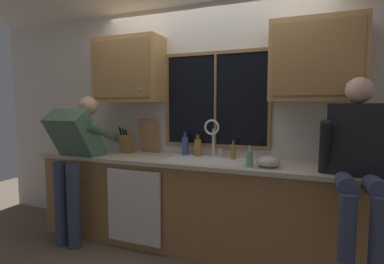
# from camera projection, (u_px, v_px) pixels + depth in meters

# --- Properties ---
(back_wall) EXTENTS (5.95, 0.12, 2.55)m
(back_wall) POSITION_uv_depth(u_px,v_px,m) (211.00, 123.00, 3.28)
(back_wall) COLOR silver
(back_wall) RESTS_ON floor
(window_glass) EXTENTS (1.10, 0.02, 0.95)m
(window_glass) POSITION_uv_depth(u_px,v_px,m) (216.00, 100.00, 3.17)
(window_glass) COLOR black
(window_frame_top) EXTENTS (1.17, 0.02, 0.04)m
(window_frame_top) POSITION_uv_depth(u_px,v_px,m) (216.00, 53.00, 3.12)
(window_frame_top) COLOR olive
(window_frame_bottom) EXTENTS (1.17, 0.02, 0.04)m
(window_frame_bottom) POSITION_uv_depth(u_px,v_px,m) (215.00, 146.00, 3.20)
(window_frame_bottom) COLOR olive
(window_frame_left) EXTENTS (0.04, 0.02, 0.95)m
(window_frame_left) POSITION_uv_depth(u_px,v_px,m) (167.00, 100.00, 3.37)
(window_frame_left) COLOR olive
(window_frame_right) EXTENTS (0.03, 0.02, 0.95)m
(window_frame_right) POSITION_uv_depth(u_px,v_px,m) (270.00, 99.00, 2.95)
(window_frame_right) COLOR olive
(window_mullion_center) EXTENTS (0.02, 0.02, 0.95)m
(window_mullion_center) POSITION_uv_depth(u_px,v_px,m) (215.00, 100.00, 3.16)
(window_mullion_center) COLOR olive
(lower_cabinet_run) EXTENTS (3.55, 0.58, 0.88)m
(lower_cabinet_run) POSITION_uv_depth(u_px,v_px,m) (200.00, 206.00, 3.03)
(lower_cabinet_run) COLOR #A07744
(lower_cabinet_run) RESTS_ON floor
(countertop) EXTENTS (3.61, 0.62, 0.04)m
(countertop) POSITION_uv_depth(u_px,v_px,m) (199.00, 162.00, 2.97)
(countertop) COLOR beige
(countertop) RESTS_ON lower_cabinet_run
(dishwasher_front) EXTENTS (0.60, 0.02, 0.74)m
(dishwasher_front) POSITION_uv_depth(u_px,v_px,m) (134.00, 207.00, 2.95)
(dishwasher_front) COLOR white
(upper_cabinet_left) EXTENTS (0.79, 0.36, 0.72)m
(upper_cabinet_left) POSITION_uv_depth(u_px,v_px,m) (129.00, 70.00, 3.35)
(upper_cabinet_left) COLOR #B2844C
(upper_cabinet_right) EXTENTS (0.79, 0.36, 0.72)m
(upper_cabinet_right) POSITION_uv_depth(u_px,v_px,m) (316.00, 61.00, 2.63)
(upper_cabinet_right) COLOR #B2844C
(sink) EXTENTS (0.80, 0.46, 0.21)m
(sink) POSITION_uv_depth(u_px,v_px,m) (207.00, 170.00, 2.96)
(sink) COLOR silver
(sink) RESTS_ON lower_cabinet_run
(faucet) EXTENTS (0.18, 0.09, 0.40)m
(faucet) POSITION_uv_depth(u_px,v_px,m) (213.00, 133.00, 3.09)
(faucet) COLOR silver
(faucet) RESTS_ON countertop
(person_standing) EXTENTS (0.53, 0.69, 1.57)m
(person_standing) POSITION_uv_depth(u_px,v_px,m) (76.00, 153.00, 3.15)
(person_standing) COLOR #384260
(person_standing) RESTS_ON floor
(person_sitting_on_counter) EXTENTS (0.54, 0.64, 1.26)m
(person_sitting_on_counter) POSITION_uv_depth(u_px,v_px,m) (358.00, 154.00, 2.21)
(person_sitting_on_counter) COLOR #384260
(person_sitting_on_counter) RESTS_ON countertop
(knife_block) EXTENTS (0.12, 0.18, 0.32)m
(knife_block) POSITION_uv_depth(u_px,v_px,m) (126.00, 143.00, 3.41)
(knife_block) COLOR olive
(knife_block) RESTS_ON countertop
(cutting_board) EXTENTS (0.23, 0.10, 0.38)m
(cutting_board) POSITION_uv_depth(u_px,v_px,m) (149.00, 136.00, 3.41)
(cutting_board) COLOR #997047
(cutting_board) RESTS_ON countertop
(mixing_bowl) EXTENTS (0.21, 0.21, 0.10)m
(mixing_bowl) POSITION_uv_depth(u_px,v_px,m) (268.00, 162.00, 2.63)
(mixing_bowl) COLOR #B7B7BC
(mixing_bowl) RESTS_ON countertop
(soap_dispenser) EXTENTS (0.06, 0.07, 0.19)m
(soap_dispenser) POSITION_uv_depth(u_px,v_px,m) (250.00, 159.00, 2.63)
(soap_dispenser) COLOR #59A566
(soap_dispenser) RESTS_ON countertop
(bottle_green_glass) EXTENTS (0.07, 0.07, 0.26)m
(bottle_green_glass) POSITION_uv_depth(u_px,v_px,m) (185.00, 145.00, 3.25)
(bottle_green_glass) COLOR #334C8C
(bottle_green_glass) RESTS_ON countertop
(bottle_tall_clear) EXTENTS (0.08, 0.08, 0.24)m
(bottle_tall_clear) POSITION_uv_depth(u_px,v_px,m) (198.00, 147.00, 3.19)
(bottle_tall_clear) COLOR olive
(bottle_tall_clear) RESTS_ON countertop
(bottle_amber_small) EXTENTS (0.05, 0.05, 0.20)m
(bottle_amber_small) POSITION_uv_depth(u_px,v_px,m) (233.00, 151.00, 3.01)
(bottle_amber_small) COLOR olive
(bottle_amber_small) RESTS_ON countertop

